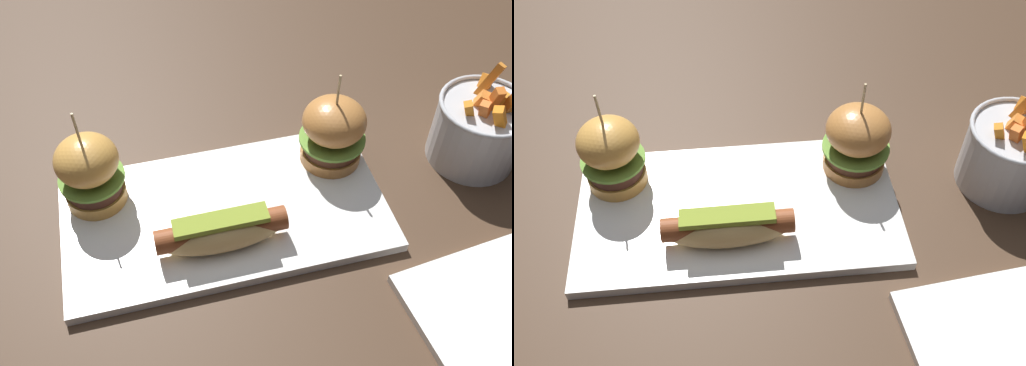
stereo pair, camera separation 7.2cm
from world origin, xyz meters
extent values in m
plane|color=#422D1E|center=(0.00, 0.00, 0.00)|extent=(3.00, 3.00, 0.00)
cube|color=white|center=(0.00, 0.00, 0.01)|extent=(0.41, 0.22, 0.01)
ellipsoid|color=#DDB26A|center=(-0.01, -0.05, 0.04)|extent=(0.15, 0.05, 0.04)
cylinder|color=brown|center=(-0.01, -0.05, 0.04)|extent=(0.16, 0.03, 0.03)
cube|color=olive|center=(-0.01, -0.05, 0.06)|extent=(0.11, 0.03, 0.01)
cylinder|color=gold|center=(-0.16, 0.06, 0.02)|extent=(0.08, 0.08, 0.02)
cylinder|color=#4C281E|center=(-0.16, 0.06, 0.04)|extent=(0.07, 0.07, 0.02)
cylinder|color=#6B9E3D|center=(-0.16, 0.06, 0.05)|extent=(0.08, 0.08, 0.00)
ellipsoid|color=gold|center=(-0.16, 0.06, 0.09)|extent=(0.08, 0.08, 0.06)
cylinder|color=tan|center=(-0.16, 0.06, 0.13)|extent=(0.00, 0.00, 0.06)
cylinder|color=#B6753A|center=(0.16, 0.05, 0.02)|extent=(0.08, 0.08, 0.02)
cylinder|color=#532D1D|center=(0.16, 0.05, 0.04)|extent=(0.08, 0.08, 0.02)
cylinder|color=#6B9E3D|center=(0.16, 0.05, 0.05)|extent=(0.09, 0.09, 0.00)
ellipsoid|color=#B6753A|center=(0.16, 0.05, 0.08)|extent=(0.08, 0.08, 0.06)
cylinder|color=tan|center=(0.16, 0.05, 0.13)|extent=(0.00, 0.00, 0.06)
cylinder|color=#B7BABF|center=(0.36, 0.02, 0.05)|extent=(0.12, 0.12, 0.09)
torus|color=#B7BABF|center=(0.36, 0.02, 0.09)|extent=(0.12, 0.12, 0.01)
cube|color=orange|center=(0.37, 0.06, 0.08)|extent=(0.03, 0.03, 0.06)
cube|color=orange|center=(0.33, 0.02, 0.08)|extent=(0.03, 0.02, 0.06)
cube|color=orange|center=(0.35, 0.01, 0.08)|extent=(0.03, 0.02, 0.06)
cube|color=orange|center=(0.36, 0.02, 0.09)|extent=(0.01, 0.03, 0.08)
cube|color=orange|center=(0.36, 0.05, 0.10)|extent=(0.04, 0.02, 0.08)
cube|color=orange|center=(0.37, 0.02, 0.09)|extent=(0.02, 0.03, 0.06)
cube|color=orange|center=(0.35, 0.03, 0.08)|extent=(0.02, 0.04, 0.06)
cube|color=white|center=(0.26, -0.22, 0.01)|extent=(0.20, 0.20, 0.01)
camera|label=1|loc=(-0.08, -0.46, 0.60)|focal=41.00mm
camera|label=2|loc=(-0.01, -0.48, 0.60)|focal=41.00mm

